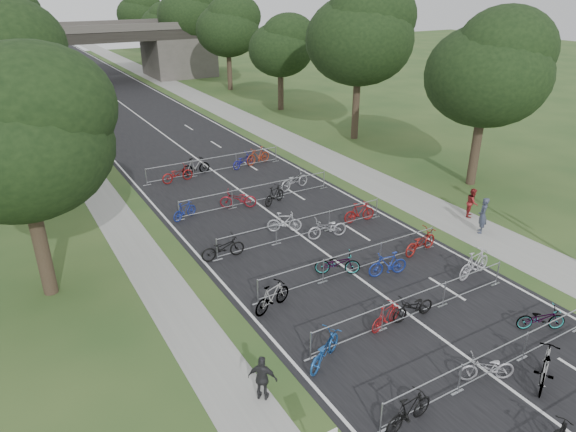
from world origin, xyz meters
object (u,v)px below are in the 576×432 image
(overpass_bridge, at_px, (89,54))
(pedestrian_c, at_px, (263,378))
(pedestrian_b, at_px, (472,203))
(pedestrian_a, at_px, (483,216))

(overpass_bridge, xyz_separation_m, pedestrian_c, (-6.80, -58.57, -2.76))
(pedestrian_b, bearing_deg, pedestrian_c, 164.58)
(overpass_bridge, distance_m, pedestrian_a, 54.73)
(pedestrian_b, relative_size, pedestrian_c, 1.02)
(overpass_bridge, relative_size, pedestrian_b, 19.71)
(pedestrian_a, height_order, pedestrian_c, pedestrian_a)
(pedestrian_a, bearing_deg, pedestrian_b, -167.92)
(overpass_bridge, bearing_deg, pedestrian_b, -80.13)
(overpass_bridge, distance_m, pedestrian_b, 53.30)
(pedestrian_a, bearing_deg, overpass_bridge, -124.68)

